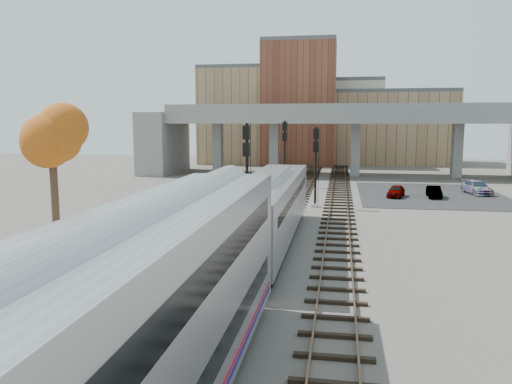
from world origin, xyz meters
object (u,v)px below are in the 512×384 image
(car_a, at_px, (396,191))
(car_b, at_px, (434,192))
(car_c, at_px, (477,187))
(tree, at_px, (52,140))
(signal_mast_mid, at_px, (316,168))
(signal_mast_far, at_px, (285,154))
(locomotive, at_px, (269,207))
(signal_mast_near, at_px, (247,177))

(car_a, xyz_separation_m, car_b, (3.52, 0.13, -0.03))
(car_a, bearing_deg, car_c, 37.95)
(tree, distance_m, car_a, 32.02)
(signal_mast_mid, relative_size, car_c, 1.51)
(signal_mast_far, bearing_deg, tree, -109.11)
(signal_mast_mid, bearing_deg, car_a, 43.55)
(tree, distance_m, car_b, 34.58)
(locomotive, height_order, signal_mast_mid, signal_mast_mid)
(locomotive, height_order, tree, tree)
(signal_mast_mid, height_order, signal_mast_far, signal_mast_far)
(locomotive, relative_size, signal_mast_mid, 2.80)
(signal_mast_near, bearing_deg, tree, -147.66)
(locomotive, xyz_separation_m, tree, (-12.20, -2.43, 3.94))
(locomotive, bearing_deg, tree, -168.74)
(signal_mast_far, height_order, car_c, signal_mast_far)
(tree, xyz_separation_m, car_b, (25.14, 23.07, -5.62))
(signal_mast_far, distance_m, car_c, 20.14)
(signal_mast_mid, distance_m, car_a, 10.58)
(signal_mast_mid, xyz_separation_m, signal_mast_far, (-4.10, 13.25, 0.38))
(car_b, relative_size, car_c, 0.74)
(car_a, distance_m, car_c, 8.93)
(locomotive, height_order, car_b, locomotive)
(tree, bearing_deg, signal_mast_near, 32.34)
(signal_mast_near, height_order, car_c, signal_mast_near)
(signal_mast_mid, xyz_separation_m, car_a, (7.41, 7.04, -2.72))
(signal_mast_near, distance_m, car_a, 20.37)
(signal_mast_near, distance_m, signal_mast_far, 22.77)
(signal_mast_far, bearing_deg, signal_mast_mid, -72.81)
(signal_mast_mid, height_order, tree, tree)
(signal_mast_mid, relative_size, tree, 0.81)
(signal_mast_far, bearing_deg, signal_mast_near, -90.00)
(signal_mast_mid, bearing_deg, car_c, 33.98)
(car_c, bearing_deg, car_b, -155.04)
(car_b, bearing_deg, tree, -134.88)
(signal_mast_near, height_order, signal_mast_mid, signal_mast_near)
(locomotive, bearing_deg, car_a, 65.37)
(signal_mast_near, relative_size, car_a, 2.10)
(signal_mast_mid, bearing_deg, locomotive, -98.44)
(locomotive, distance_m, tree, 13.05)
(locomotive, xyz_separation_m, signal_mast_near, (-2.10, 3.97, 1.27))
(signal_mast_mid, distance_m, car_c, 19.03)
(signal_mast_near, xyz_separation_m, car_a, (11.51, 16.55, -2.93))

